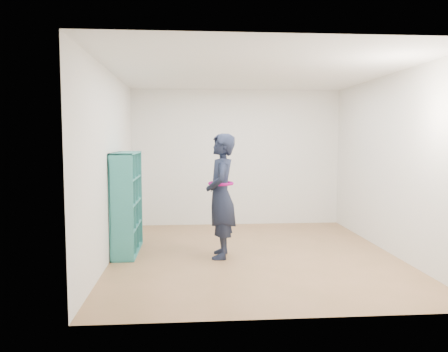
{
  "coord_description": "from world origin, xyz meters",
  "views": [
    {
      "loc": [
        -0.91,
        -6.12,
        1.68
      ],
      "look_at": [
        -0.4,
        0.3,
        1.12
      ],
      "focal_mm": 35.0,
      "sensor_mm": 36.0,
      "label": 1
    }
  ],
  "objects": [
    {
      "name": "wall_front",
      "position": [
        0.0,
        -2.25,
        1.3
      ],
      "size": [
        4.0,
        0.02,
        2.6
      ],
      "primitive_type": "cube",
      "color": "white",
      "rests_on": "floor"
    },
    {
      "name": "person",
      "position": [
        -0.48,
        -0.08,
        0.87
      ],
      "size": [
        0.46,
        0.66,
        1.74
      ],
      "rotation": [
        0.0,
        0.0,
        -1.65
      ],
      "color": "black",
      "rests_on": "floor"
    },
    {
      "name": "ceiling",
      "position": [
        0.0,
        0.0,
        2.6
      ],
      "size": [
        4.5,
        4.5,
        0.0
      ],
      "primitive_type": "plane",
      "color": "white",
      "rests_on": "wall_back"
    },
    {
      "name": "floor",
      "position": [
        0.0,
        0.0,
        0.0
      ],
      "size": [
        4.5,
        4.5,
        0.0
      ],
      "primitive_type": "plane",
      "color": "olive",
      "rests_on": "ground"
    },
    {
      "name": "wall_back",
      "position": [
        0.0,
        2.25,
        1.3
      ],
      "size": [
        4.0,
        0.02,
        2.6
      ],
      "primitive_type": "cube",
      "color": "white",
      "rests_on": "floor"
    },
    {
      "name": "smartphone",
      "position": [
        -0.61,
        0.02,
        0.99
      ],
      "size": [
        0.03,
        0.11,
        0.14
      ],
      "rotation": [
        0.42,
        0.0,
        0.22
      ],
      "color": "silver",
      "rests_on": "person"
    },
    {
      "name": "bookshelf",
      "position": [
        -1.85,
        0.28,
        0.72
      ],
      "size": [
        0.32,
        1.11,
        1.47
      ],
      "color": "teal",
      "rests_on": "floor"
    },
    {
      "name": "wall_left",
      "position": [
        -2.0,
        0.0,
        1.3
      ],
      "size": [
        0.02,
        4.5,
        2.6
      ],
      "primitive_type": "cube",
      "color": "white",
      "rests_on": "floor"
    },
    {
      "name": "wall_right",
      "position": [
        2.0,
        0.0,
        1.3
      ],
      "size": [
        0.02,
        4.5,
        2.6
      ],
      "primitive_type": "cube",
      "color": "white",
      "rests_on": "floor"
    }
  ]
}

